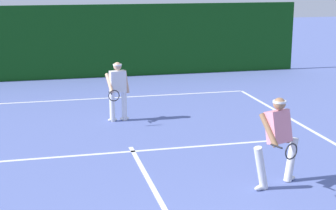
# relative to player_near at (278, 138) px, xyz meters

# --- Properties ---
(court_line_baseline_far) EXTENTS (9.23, 0.10, 0.01)m
(court_line_baseline_far) POSITION_rel_player_near_xyz_m (-2.23, 7.87, -0.92)
(court_line_baseline_far) COLOR white
(court_line_baseline_far) RESTS_ON ground_plane
(court_line_service) EXTENTS (7.53, 0.10, 0.01)m
(court_line_service) POSITION_rel_player_near_xyz_m (-2.23, 2.53, -0.92)
(court_line_service) COLOR white
(court_line_service) RESTS_ON ground_plane
(court_line_centre) EXTENTS (0.10, 6.40, 0.01)m
(court_line_centre) POSITION_rel_player_near_xyz_m (-2.23, -0.36, -0.92)
(court_line_centre) COLOR white
(court_line_centre) RESTS_ON ground_plane
(player_near) EXTENTS (1.08, 0.98, 1.67)m
(player_near) POSITION_rel_player_near_xyz_m (0.00, 0.00, 0.00)
(player_near) COLOR silver
(player_near) RESTS_ON ground_plane
(player_far) EXTENTS (0.66, 0.89, 1.58)m
(player_far) POSITION_rel_player_near_xyz_m (-2.17, 5.11, -0.05)
(player_far) COLOR silver
(player_far) RESTS_ON ground_plane
(back_fence_windscreen) EXTENTS (16.31, 0.12, 2.72)m
(back_fence_windscreen) POSITION_rel_player_near_xyz_m (-2.23, 11.48, 0.44)
(back_fence_windscreen) COLOR #0F4112
(back_fence_windscreen) RESTS_ON ground_plane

